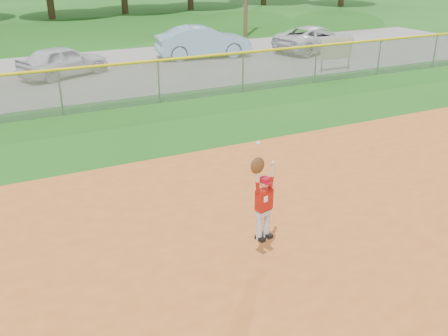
# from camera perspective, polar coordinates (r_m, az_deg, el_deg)

# --- Properties ---
(ground) EXTENTS (120.00, 120.00, 0.00)m
(ground) POSITION_cam_1_polar(r_m,az_deg,el_deg) (9.77, 12.94, -7.27)
(ground) COLOR #1B5814
(ground) RESTS_ON ground
(parking_strip) EXTENTS (44.00, 10.00, 0.03)m
(parking_strip) POSITION_cam_1_polar(r_m,az_deg,el_deg) (23.56, -12.33, 10.90)
(parking_strip) COLOR gray
(parking_strip) RESTS_ON ground
(car_white_a) EXTENTS (4.14, 2.94, 1.31)m
(car_white_a) POSITION_cam_1_polar(r_m,az_deg,el_deg) (22.63, -17.91, 11.56)
(car_white_a) COLOR silver
(car_white_a) RESTS_ON parking_strip
(car_blue) EXTENTS (4.90, 2.32, 1.55)m
(car_blue) POSITION_cam_1_polar(r_m,az_deg,el_deg) (25.77, -2.37, 14.23)
(car_blue) COLOR #7EA6BB
(car_blue) RESTS_ON parking_strip
(car_white_b) EXTENTS (5.16, 3.18, 1.33)m
(car_white_b) POSITION_cam_1_polar(r_m,az_deg,el_deg) (27.80, 10.41, 14.32)
(car_white_b) COLOR silver
(car_white_b) RESTS_ON parking_strip
(sponsor_sign) EXTENTS (1.70, 0.07, 1.51)m
(sponsor_sign) POSITION_cam_1_polar(r_m,az_deg,el_deg) (23.10, 12.75, 13.11)
(sponsor_sign) COLOR gray
(sponsor_sign) RESTS_ON ground
(outfield_fence) EXTENTS (40.06, 0.10, 1.55)m
(outfield_fence) POSITION_cam_1_polar(r_m,az_deg,el_deg) (17.75, -7.48, 10.13)
(outfield_fence) COLOR gray
(outfield_fence) RESTS_ON ground
(ballplayer) EXTENTS (0.51, 0.26, 1.81)m
(ballplayer) POSITION_cam_1_polar(r_m,az_deg,el_deg) (8.31, 4.48, -3.51)
(ballplayer) COLOR silver
(ballplayer) RESTS_ON ground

